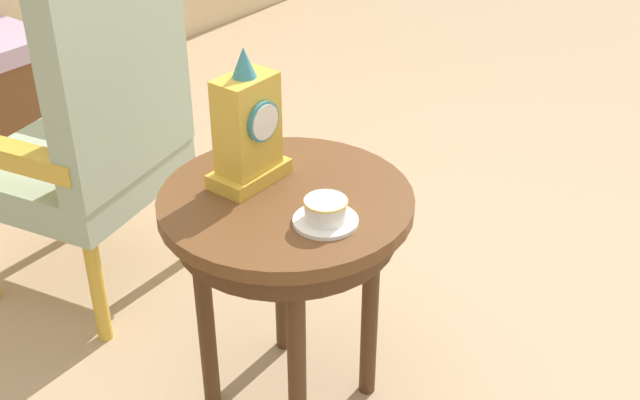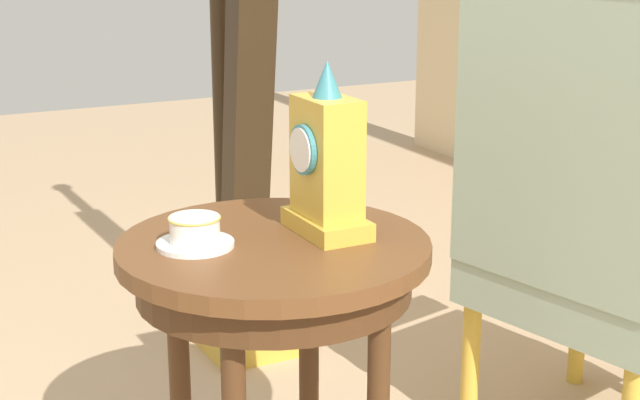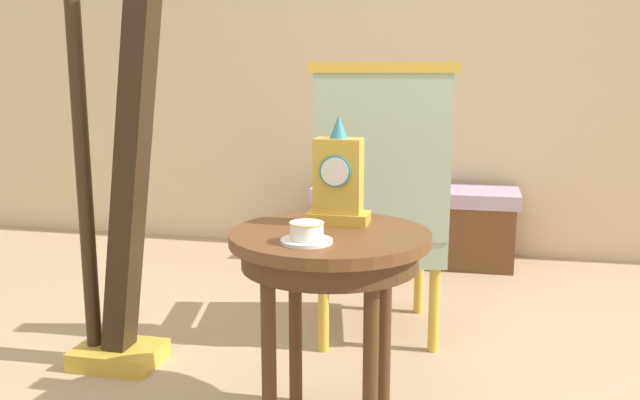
{
  "view_description": "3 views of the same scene",
  "coord_description": "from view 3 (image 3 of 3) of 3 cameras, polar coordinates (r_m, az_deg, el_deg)",
  "views": [
    {
      "loc": [
        -1.26,
        -1.11,
        1.62
      ],
      "look_at": [
        0.04,
        -0.09,
        0.61
      ],
      "focal_mm": 45.87,
      "sensor_mm": 36.0,
      "label": 1
    },
    {
      "loc": [
        1.55,
        -0.76,
        1.21
      ],
      "look_at": [
        -0.03,
        0.05,
        0.71
      ],
      "focal_mm": 53.91,
      "sensor_mm": 36.0,
      "label": 2
    },
    {
      "loc": [
        0.37,
        -1.94,
        1.1
      ],
      "look_at": [
        -0.09,
        0.08,
        0.71
      ],
      "focal_mm": 37.73,
      "sensor_mm": 36.0,
      "label": 3
    }
  ],
  "objects": [
    {
      "name": "wall_back",
      "position": [
        4.22,
        8.05,
        14.74
      ],
      "size": [
        6.0,
        0.1,
        2.8
      ],
      "primitive_type": "cube",
      "color": "beige",
      "rests_on": "ground"
    },
    {
      "name": "mantel_clock",
      "position": [
        2.07,
        1.56,
        1.65
      ],
      "size": [
        0.19,
        0.11,
        0.34
      ],
      "color": "gold",
      "rests_on": "side_table"
    },
    {
      "name": "teacup_left",
      "position": [
        1.86,
        -1.14,
        -2.84
      ],
      "size": [
        0.15,
        0.15,
        0.06
      ],
      "color": "white",
      "rests_on": "side_table"
    },
    {
      "name": "harp",
      "position": [
        2.55,
        -16.85,
        1.41
      ],
      "size": [
        0.4,
        0.24,
        1.75
      ],
      "color": "gold",
      "rests_on": "ground"
    },
    {
      "name": "side_table",
      "position": [
        2.01,
        0.85,
        -5.07
      ],
      "size": [
        0.6,
        0.6,
        0.64
      ],
      "color": "brown",
      "rests_on": "ground"
    },
    {
      "name": "armchair",
      "position": [
        2.72,
        4.96,
        -0.06
      ],
      "size": [
        0.64,
        0.63,
        1.14
      ],
      "color": "#9EB299",
      "rests_on": "ground"
    },
    {
      "name": "window_bench",
      "position": [
        4.0,
        7.99,
        -2.01
      ],
      "size": [
        1.18,
        0.4,
        0.44
      ],
      "color": "#B299B7",
      "rests_on": "ground"
    }
  ]
}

